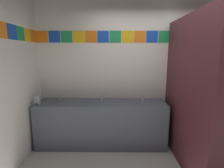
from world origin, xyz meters
The scene contains 8 objects.
wall_back centered at (0.00, 1.49, 1.44)m, with size 4.54×0.09×2.88m.
vanity_counter centered at (-1.05, 1.17, 0.43)m, with size 2.33×0.56×0.83m.
faucet_left centered at (-1.83, 1.26, 0.88)m, with size 0.04×0.10×0.14m.
faucet_center centered at (-1.05, 1.26, 0.88)m, with size 0.04×0.10×0.14m.
faucet_right centered at (-0.27, 1.26, 0.88)m, with size 0.04×0.10×0.14m.
soap_dispenser centered at (-2.14, 1.01, 0.91)m, with size 0.09×0.09×0.16m.
stall_divider centered at (0.37, 0.39, 1.12)m, with size 0.92×1.60×2.24m.
toilet centered at (0.69, 0.98, 0.30)m, with size 0.39×0.49×0.74m.
Camera 1 is at (-0.82, -1.81, 1.72)m, focal length 27.20 mm.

